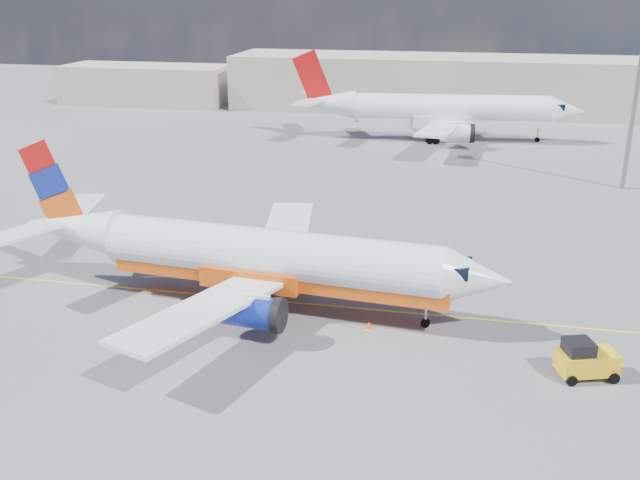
% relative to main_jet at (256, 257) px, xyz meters
% --- Properties ---
extents(ground, '(240.00, 240.00, 0.00)m').
position_rel_main_jet_xyz_m(ground, '(6.05, -2.29, -3.10)').
color(ground, '#57575C').
rests_on(ground, ground).
extents(taxi_line, '(70.00, 0.15, 0.01)m').
position_rel_main_jet_xyz_m(taxi_line, '(6.05, 0.71, -3.09)').
color(taxi_line, yellow).
rests_on(taxi_line, ground).
extents(terminal_main, '(70.00, 14.00, 8.00)m').
position_rel_main_jet_xyz_m(terminal_main, '(11.05, 72.71, 0.90)').
color(terminal_main, '#B7AF9E').
rests_on(terminal_main, ground).
extents(terminal_annex, '(26.00, 10.00, 6.00)m').
position_rel_main_jet_xyz_m(terminal_annex, '(-38.95, 69.71, -0.10)').
color(terminal_annex, '#B7AF9E').
rests_on(terminal_annex, ground).
extents(main_jet, '(30.65, 24.16, 9.30)m').
position_rel_main_jet_xyz_m(main_jet, '(0.00, 0.00, 0.00)').
color(main_jet, white).
rests_on(main_jet, ground).
extents(second_jet, '(35.36, 27.86, 10.73)m').
position_rel_main_jet_xyz_m(second_jet, '(8.48, 50.61, 0.48)').
color(second_jet, white).
rests_on(second_jet, ground).
extents(gse_tug, '(3.13, 2.48, 1.99)m').
position_rel_main_jet_xyz_m(gse_tug, '(18.10, -4.74, -2.16)').
color(gse_tug, black).
rests_on(gse_tug, ground).
extents(traffic_cone, '(0.37, 0.37, 0.52)m').
position_rel_main_jet_xyz_m(traffic_cone, '(7.05, -1.89, -2.85)').
color(traffic_cone, white).
rests_on(traffic_cone, ground).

